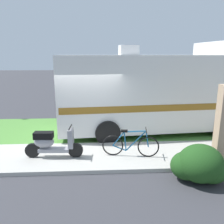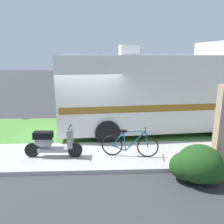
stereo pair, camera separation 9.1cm
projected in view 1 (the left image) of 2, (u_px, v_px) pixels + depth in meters
ground_plane at (87, 144)px, 8.28m from camera, size 80.00×80.00×0.00m
sidewalk at (85, 157)px, 7.11m from camera, size 24.00×2.00×0.12m
grass_strip at (89, 130)px, 9.72m from camera, size 24.00×3.40×0.08m
motorhome_rv at (159, 91)px, 9.26m from camera, size 7.90×3.15×3.62m
scooter at (51, 143)px, 6.83m from camera, size 1.74×0.50×0.97m
bicycle at (130, 145)px, 6.92m from camera, size 1.71×0.52×0.88m
pickup_truck_near at (183, 90)px, 14.57m from camera, size 5.29×2.42×1.74m
bush_by_porch at (199, 165)px, 5.72m from camera, size 1.36×1.02×0.96m
bottle_green at (212, 156)px, 6.80m from camera, size 0.07×0.07×0.23m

